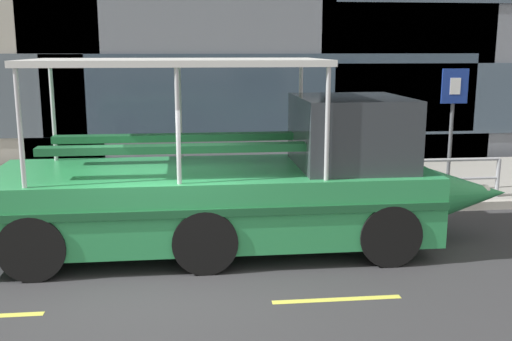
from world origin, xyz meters
TOP-DOWN VIEW (x-y plane):
  - ground_plane at (0.00, 0.00)m, footprint 120.00×120.00m
  - sidewalk at (0.00, 5.60)m, footprint 32.00×4.80m
  - curb_edge at (0.00, 3.11)m, footprint 32.00×0.18m
  - lane_centreline at (-0.00, -1.12)m, footprint 25.80×0.12m
  - curb_guardrail at (1.47, 3.45)m, footprint 11.40×0.09m
  - parking_sign at (6.26, 4.04)m, footprint 0.60×0.12m
  - duck_tour_boat at (1.36, 1.23)m, footprint 9.05×2.55m
  - pedestrian_near_bow at (3.76, 4.48)m, footprint 0.23×0.47m

SIDE VIEW (x-z plane):
  - ground_plane at x=0.00m, z-range 0.00..0.00m
  - lane_centreline at x=0.00m, z-range 0.00..0.01m
  - sidewalk at x=0.00m, z-range 0.00..0.18m
  - curb_edge at x=0.00m, z-range 0.00..0.18m
  - curb_guardrail at x=1.47m, z-range 0.33..1.21m
  - duck_tour_boat at x=1.36m, z-range -0.52..2.69m
  - pedestrian_near_bow at x=3.76m, z-range 0.35..1.99m
  - parking_sign at x=6.26m, z-range 0.67..3.43m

